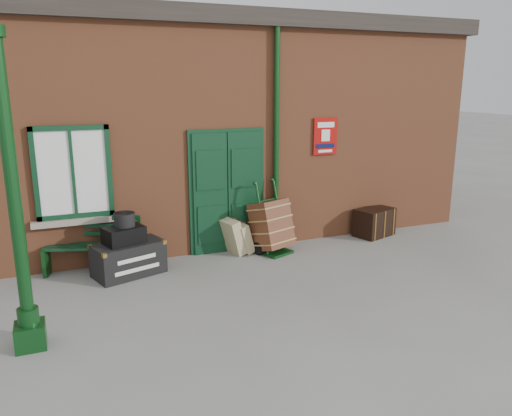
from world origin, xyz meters
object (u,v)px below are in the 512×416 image
porter_trolley (272,226)px  bench (94,244)px  houdini_trunk (129,259)px  dark_trunk (374,222)px

porter_trolley → bench: bearing=155.0°
houdini_trunk → dark_trunk: size_ratio=1.39×
houdini_trunk → dark_trunk: bearing=-14.5°
houdini_trunk → dark_trunk: 4.98m
bench → dark_trunk: size_ratio=2.02×
bench → houdini_trunk: bearing=-19.7°
houdini_trunk → porter_trolley: 2.62m
dark_trunk → bench: bearing=161.1°
dark_trunk → houdini_trunk: bearing=165.5°
porter_trolley → houdini_trunk: bearing=162.7°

